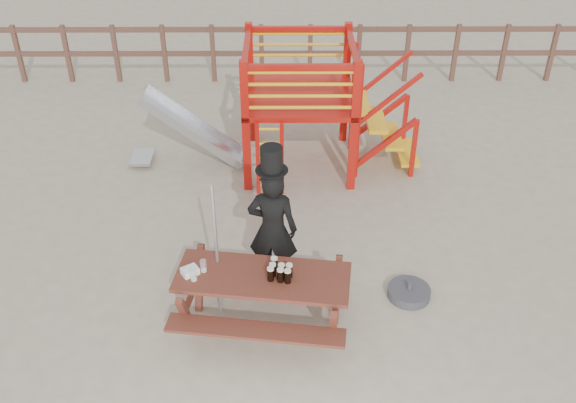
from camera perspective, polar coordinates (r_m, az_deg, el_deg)
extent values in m
plane|color=tan|center=(7.84, -0.05, -9.88)|extent=(60.00, 60.00, 0.00)
cube|color=brown|center=(13.38, -0.20, 15.05)|extent=(15.00, 0.06, 0.10)
cube|color=brown|center=(13.55, -0.19, 13.03)|extent=(15.00, 0.06, 0.10)
cube|color=brown|center=(14.61, -22.83, 12.00)|extent=(0.09, 0.09, 1.20)
cube|color=brown|center=(14.27, -19.03, 12.30)|extent=(0.09, 0.09, 1.20)
cube|color=brown|center=(13.98, -15.05, 12.57)|extent=(0.09, 0.09, 1.20)
cube|color=brown|center=(13.77, -10.92, 12.78)|extent=(0.09, 0.09, 1.20)
cube|color=brown|center=(13.63, -6.68, 12.93)|extent=(0.09, 0.09, 1.20)
cube|color=brown|center=(13.55, -2.36, 13.01)|extent=(0.09, 0.09, 1.20)
cube|color=brown|center=(13.56, 1.98, 13.02)|extent=(0.09, 0.09, 1.20)
cube|color=brown|center=(13.63, 6.29, 12.96)|extent=(0.09, 0.09, 1.20)
cube|color=brown|center=(13.78, 10.53, 12.83)|extent=(0.09, 0.09, 1.20)
cube|color=brown|center=(14.00, 14.66, 12.64)|extent=(0.09, 0.09, 1.20)
cube|color=brown|center=(14.28, 18.63, 12.40)|extent=(0.09, 0.09, 1.20)
cube|color=brown|center=(14.63, 22.42, 12.11)|extent=(0.09, 0.09, 1.20)
cube|color=#AE120B|center=(9.54, -3.76, 6.53)|extent=(0.12, 0.12, 2.10)
cube|color=#AE120B|center=(9.58, 5.90, 6.54)|extent=(0.12, 0.12, 2.10)
cube|color=#AE120B|center=(10.98, -3.35, 10.37)|extent=(0.12, 0.12, 2.10)
cube|color=#AE120B|center=(11.02, 5.13, 10.36)|extent=(0.12, 0.12, 2.10)
cube|color=#AE120B|center=(10.18, 0.99, 9.38)|extent=(1.72, 1.72, 0.08)
cube|color=#AE120B|center=(9.13, 1.14, 11.86)|extent=(1.60, 0.08, 0.08)
cube|color=#AE120B|center=(10.63, 0.95, 15.10)|extent=(1.60, 0.08, 0.08)
cube|color=#AE120B|center=(9.89, -3.73, 13.57)|extent=(0.08, 1.60, 0.08)
cube|color=#AE120B|center=(9.92, 5.79, 13.55)|extent=(0.08, 1.60, 0.08)
cylinder|color=yellow|center=(9.38, 1.10, 8.35)|extent=(1.50, 0.05, 0.05)
cylinder|color=yellow|center=(10.84, 0.92, 11.99)|extent=(1.50, 0.05, 0.05)
cylinder|color=yellow|center=(9.30, 1.11, 9.35)|extent=(1.50, 0.05, 0.05)
cylinder|color=yellow|center=(10.78, 0.92, 12.88)|extent=(1.50, 0.05, 0.05)
cylinder|color=yellow|center=(9.23, 1.13, 10.37)|extent=(1.50, 0.05, 0.05)
cylinder|color=yellow|center=(10.71, 0.93, 13.78)|extent=(1.50, 0.05, 0.05)
cylinder|color=yellow|center=(9.16, 1.14, 11.40)|extent=(1.50, 0.05, 0.05)
cylinder|color=yellow|center=(10.65, 0.94, 14.69)|extent=(1.50, 0.05, 0.05)
cube|color=#AE120B|center=(9.61, -2.69, 3.75)|extent=(0.06, 0.06, 1.20)
cube|color=#AE120B|center=(9.61, -0.54, 3.76)|extent=(0.06, 0.06, 1.20)
cylinder|color=yellow|center=(9.84, -1.58, 1.49)|extent=(0.36, 0.04, 0.04)
cylinder|color=yellow|center=(9.72, -1.60, 2.68)|extent=(0.36, 0.04, 0.04)
cylinder|color=yellow|center=(9.59, -1.62, 3.91)|extent=(0.36, 0.04, 0.04)
cylinder|color=yellow|center=(9.48, -1.65, 5.17)|extent=(0.36, 0.04, 0.04)
cylinder|color=yellow|center=(9.36, -1.67, 6.45)|extent=(0.36, 0.04, 0.04)
cube|color=yellow|center=(10.29, 6.34, 8.72)|extent=(0.30, 0.90, 0.06)
cube|color=yellow|center=(10.46, 7.78, 7.21)|extent=(0.30, 0.90, 0.06)
cube|color=yellow|center=(10.64, 9.15, 5.74)|extent=(0.30, 0.90, 0.06)
cube|color=yellow|center=(10.83, 10.48, 4.32)|extent=(0.30, 0.90, 0.06)
cube|color=#AE120B|center=(10.16, 8.67, 5.15)|extent=(0.95, 0.08, 0.86)
cube|color=#AE120B|center=(10.95, 8.05, 7.42)|extent=(0.95, 0.08, 0.86)
cube|color=silver|center=(10.53, -8.38, 6.38)|extent=(1.53, 0.55, 1.21)
cube|color=silver|center=(10.28, -8.58, 5.89)|extent=(1.58, 0.04, 1.28)
cube|color=silver|center=(10.75, -8.23, 7.24)|extent=(1.58, 0.04, 1.28)
cube|color=silver|center=(10.94, -12.84, 3.86)|extent=(0.35, 0.55, 0.05)
cube|color=maroon|center=(7.21, -2.26, -6.74)|extent=(2.03, 0.99, 0.05)
cube|color=maroon|center=(7.02, -2.93, -11.37)|extent=(1.97, 0.53, 0.04)
cube|color=maroon|center=(7.80, -1.58, -5.84)|extent=(1.97, 0.53, 0.04)
cube|color=maroon|center=(7.61, -8.42, -8.32)|extent=(0.23, 1.17, 0.70)
cube|color=maroon|center=(7.40, 4.23, -9.50)|extent=(0.23, 1.17, 0.70)
imported|color=black|center=(7.73, -1.37, -2.53)|extent=(0.66, 0.49, 1.67)
cube|color=#0C8D44|center=(7.72, -1.22, -0.75)|extent=(0.07, 0.03, 0.39)
cylinder|color=black|center=(7.26, -1.46, 2.82)|extent=(0.38, 0.38, 0.01)
cylinder|color=black|center=(7.19, -1.48, 3.85)|extent=(0.26, 0.26, 0.29)
cube|color=white|center=(7.25, -1.31, 5.04)|extent=(0.13, 0.02, 0.03)
cylinder|color=#B2B2B7|center=(7.34, -6.36, -4.43)|extent=(0.04, 0.04, 1.79)
cylinder|color=#3A3B40|center=(8.15, 10.69, -7.95)|extent=(0.53, 0.53, 0.12)
cylinder|color=#3A3B40|center=(8.08, 10.78, -7.36)|extent=(0.06, 0.06, 0.10)
cube|color=white|center=(7.26, -8.71, -6.14)|extent=(0.23, 0.22, 0.08)
cylinder|color=black|center=(7.08, -1.56, -6.53)|extent=(0.07, 0.07, 0.15)
cylinder|color=beige|center=(7.03, -1.57, -6.00)|extent=(0.08, 0.08, 0.02)
cylinder|color=black|center=(7.07, -0.68, -6.63)|extent=(0.07, 0.07, 0.15)
cylinder|color=beige|center=(7.01, -0.69, -6.09)|extent=(0.08, 0.08, 0.02)
cylinder|color=black|center=(7.05, -0.03, -6.72)|extent=(0.07, 0.07, 0.15)
cylinder|color=beige|center=(7.00, -0.03, -6.18)|extent=(0.08, 0.08, 0.02)
cylinder|color=black|center=(7.14, -1.37, -6.16)|extent=(0.07, 0.07, 0.15)
cylinder|color=beige|center=(7.08, -1.38, -5.63)|extent=(0.08, 0.08, 0.02)
cylinder|color=black|center=(7.13, -0.59, -6.22)|extent=(0.07, 0.07, 0.15)
cylinder|color=beige|center=(7.07, -0.59, -5.68)|extent=(0.08, 0.08, 0.02)
cylinder|color=black|center=(7.13, 0.11, -6.22)|extent=(0.07, 0.07, 0.15)
cylinder|color=beige|center=(7.07, 0.11, -5.69)|extent=(0.08, 0.08, 0.02)
cylinder|color=black|center=(7.22, -1.23, -5.62)|extent=(0.07, 0.07, 0.15)
cylinder|color=beige|center=(7.16, -1.24, -5.09)|extent=(0.08, 0.08, 0.02)
cylinder|color=silver|center=(7.16, -8.41, -6.46)|extent=(0.07, 0.07, 0.15)
cylinder|color=beige|center=(7.20, -8.36, -6.86)|extent=(0.07, 0.07, 0.02)
cylinder|color=silver|center=(7.26, -7.54, -5.69)|extent=(0.07, 0.07, 0.15)
cylinder|color=beige|center=(7.30, -7.51, -6.09)|extent=(0.07, 0.07, 0.02)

